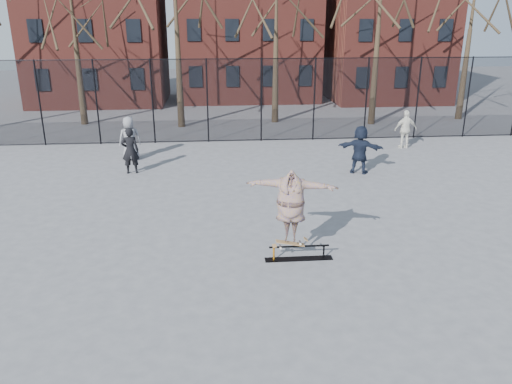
{
  "coord_description": "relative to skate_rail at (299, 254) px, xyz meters",
  "views": [
    {
      "loc": [
        -1.13,
        -11.11,
        5.8
      ],
      "look_at": [
        -0.05,
        1.5,
        1.36
      ],
      "focal_mm": 35.0,
      "sensor_mm": 36.0,
      "label": 1
    }
  ],
  "objects": [
    {
      "name": "skateboard",
      "position": [
        -0.23,
        0.0,
        0.28
      ],
      "size": [
        0.79,
        0.19,
        0.09
      ],
      "primitive_type": null,
      "color": "#A57142",
      "rests_on": "skate_rail"
    },
    {
      "name": "ground",
      "position": [
        -0.92,
        -0.13,
        -0.15
      ],
      "size": [
        100.0,
        100.0,
        0.0
      ],
      "primitive_type": "plane",
      "color": "#5C5C60"
    },
    {
      "name": "bystander_white",
      "position": [
        6.81,
        10.84,
        0.74
      ],
      "size": [
        1.05,
        0.45,
        1.77
      ],
      "primitive_type": "imported",
      "rotation": [
        0.0,
        0.0,
        3.16
      ],
      "color": "silver",
      "rests_on": "ground"
    },
    {
      "name": "bystander_navy",
      "position": [
        3.58,
        7.15,
        0.8
      ],
      "size": [
        1.83,
        1.22,
        1.9
      ],
      "primitive_type": "imported",
      "rotation": [
        0.0,
        0.0,
        2.73
      ],
      "color": "#181F31",
      "rests_on": "ground"
    },
    {
      "name": "skater",
      "position": [
        -0.23,
        -0.0,
        1.24
      ],
      "size": [
        2.33,
        1.15,
        1.83
      ],
      "primitive_type": "imported",
      "rotation": [
        0.0,
        0.0,
        -0.25
      ],
      "color": "#58398E",
      "rests_on": "skateboard"
    },
    {
      "name": "bystander_grey",
      "position": [
        -5.63,
        9.84,
        0.79
      ],
      "size": [
        1.05,
        0.83,
        1.88
      ],
      "primitive_type": "imported",
      "rotation": [
        0.0,
        0.0,
        3.43
      ],
      "color": "slate",
      "rests_on": "ground"
    },
    {
      "name": "fence",
      "position": [
        -0.94,
        12.87,
        1.91
      ],
      "size": [
        34.03,
        0.07,
        4.0
      ],
      "color": "black",
      "rests_on": "ground"
    },
    {
      "name": "skate_rail",
      "position": [
        0.0,
        0.0,
        0.0
      ],
      "size": [
        1.72,
        0.26,
        0.38
      ],
      "color": "black",
      "rests_on": "ground"
    },
    {
      "name": "rowhouses",
      "position": [
        -0.2,
        25.87,
        5.92
      ],
      "size": [
        29.0,
        7.0,
        13.0
      ],
      "color": "maroon",
      "rests_on": "ground"
    },
    {
      "name": "bystander_black",
      "position": [
        -5.32,
        7.89,
        0.76
      ],
      "size": [
        0.71,
        0.51,
        1.81
      ],
      "primitive_type": "imported",
      "rotation": [
        0.0,
        0.0,
        3.27
      ],
      "color": "black",
      "rests_on": "ground"
    }
  ]
}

